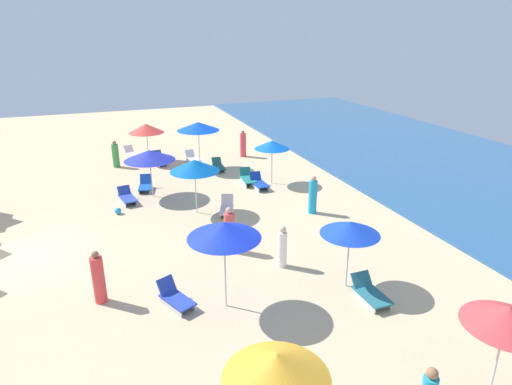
% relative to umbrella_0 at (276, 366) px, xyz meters
% --- Properties ---
extents(ground_plane, '(60.00, 60.00, 0.00)m').
position_rel_umbrella_0_xyz_m(ground_plane, '(-10.43, -5.46, -2.25)').
color(ground_plane, beige).
extents(ocean, '(60.00, 14.79, 0.12)m').
position_rel_umbrella_0_xyz_m(ocean, '(-10.43, 17.14, -2.19)').
color(ocean, '#2C5B8D').
rests_on(ocean, ground_plane).
extents(umbrella_0, '(1.95, 1.95, 2.51)m').
position_rel_umbrella_0_xyz_m(umbrella_0, '(0.00, 0.00, 0.00)').
color(umbrella_0, silver).
rests_on(umbrella_0, ground_plane).
extents(umbrella_1, '(2.43, 2.43, 2.34)m').
position_rel_umbrella_0_xyz_m(umbrella_1, '(-15.13, -0.19, -0.16)').
color(umbrella_1, silver).
rests_on(umbrella_1, ground_plane).
extents(lounge_chair_1_0, '(1.47, 0.84, 0.66)m').
position_rel_umbrella_0_xyz_m(lounge_chair_1_0, '(-14.74, -1.43, -2.00)').
color(lounge_chair_1_0, silver).
rests_on(lounge_chair_1_0, ground_plane).
extents(lounge_chair_1_1, '(1.32, 0.86, 0.71)m').
position_rel_umbrella_0_xyz_m(lounge_chair_1_1, '(-16.15, -0.41, -2.01)').
color(lounge_chair_1_1, silver).
rests_on(lounge_chair_1_1, ground_plane).
extents(umbrella_2, '(1.81, 1.81, 2.42)m').
position_rel_umbrella_0_xyz_m(umbrella_2, '(0.29, 5.04, -0.05)').
color(umbrella_2, silver).
rests_on(umbrella_2, ground_plane).
extents(umbrella_3, '(1.84, 1.84, 2.33)m').
position_rel_umbrella_0_xyz_m(umbrella_3, '(-14.91, 6.04, -0.14)').
color(umbrella_3, silver).
rests_on(umbrella_3, ground_plane).
extents(lounge_chair_3_0, '(1.39, 0.68, 0.72)m').
position_rel_umbrella_0_xyz_m(lounge_chair_3_0, '(-14.46, 5.14, -1.99)').
color(lounge_chair_3_0, silver).
rests_on(lounge_chair_3_0, ground_plane).
extents(lounge_chair_3_1, '(1.52, 0.73, 0.74)m').
position_rel_umbrella_0_xyz_m(lounge_chair_3_1, '(-15.28, 4.81, -1.97)').
color(lounge_chair_3_1, silver).
rests_on(lounge_chair_3_1, ground_plane).
extents(umbrella_4, '(2.11, 2.11, 2.38)m').
position_rel_umbrella_0_xyz_m(umbrella_4, '(-21.24, 0.43, -0.14)').
color(umbrella_4, silver).
rests_on(umbrella_4, ground_plane).
extents(lounge_chair_4_0, '(1.47, 0.81, 0.76)m').
position_rel_umbrella_0_xyz_m(lounge_chair_4_0, '(-20.50, 1.00, -1.97)').
color(lounge_chair_4_0, silver).
rests_on(lounge_chair_4_0, ground_plane).
extents(lounge_chair_4_1, '(1.63, 0.91, 0.70)m').
position_rel_umbrella_0_xyz_m(lounge_chair_4_1, '(-22.49, -0.47, -1.99)').
color(lounge_chair_4_1, silver).
rests_on(lounge_chair_4_1, ground_plane).
extents(umbrella_5, '(1.85, 1.85, 2.26)m').
position_rel_umbrella_0_xyz_m(umbrella_5, '(-4.83, 4.48, -0.20)').
color(umbrella_5, silver).
rests_on(umbrella_5, ground_plane).
extents(lounge_chair_5_0, '(1.41, 0.69, 0.64)m').
position_rel_umbrella_0_xyz_m(lounge_chair_5_0, '(-3.90, 4.75, -2.01)').
color(lounge_chair_5_0, silver).
rests_on(lounge_chair_5_0, ground_plane).
extents(umbrella_6, '(2.15, 2.15, 2.47)m').
position_rel_umbrella_0_xyz_m(umbrella_6, '(-12.36, 1.37, -0.04)').
color(umbrella_6, silver).
rests_on(umbrella_6, ground_plane).
extents(lounge_chair_6_0, '(1.43, 0.99, 0.72)m').
position_rel_umbrella_0_xyz_m(lounge_chair_6_0, '(-11.83, 2.61, -2.01)').
color(lounge_chair_6_0, silver).
rests_on(lounge_chair_6_0, ground_plane).
extents(umbrella_7, '(2.43, 2.43, 2.76)m').
position_rel_umbrella_0_xyz_m(umbrella_7, '(-18.82, 3.07, 0.27)').
color(umbrella_7, silver).
rests_on(umbrella_7, ground_plane).
extents(lounge_chair_7_0, '(1.33, 0.79, 0.68)m').
position_rel_umbrella_0_xyz_m(lounge_chair_7_0, '(-20.24, 2.96, -2.01)').
color(lounge_chair_7_0, silver).
rests_on(lounge_chair_7_0, ground_plane).
extents(lounge_chair_7_1, '(1.45, 0.63, 0.62)m').
position_rel_umbrella_0_xyz_m(lounge_chair_7_1, '(-18.11, 4.00, -2.02)').
color(lounge_chair_7_1, silver).
rests_on(lounge_chair_7_1, ground_plane).
extents(umbrella_8, '(2.10, 2.10, 2.72)m').
position_rel_umbrella_0_xyz_m(umbrella_8, '(-5.13, 0.57, 0.23)').
color(umbrella_8, silver).
rests_on(umbrella_8, ground_plane).
extents(lounge_chair_8_0, '(1.39, 1.03, 0.72)m').
position_rel_umbrella_0_xyz_m(lounge_chair_8_0, '(-5.68, -0.83, -2.00)').
color(lounge_chair_8_0, silver).
rests_on(lounge_chair_8_0, ground_plane).
extents(beachgoer_0, '(0.53, 0.53, 1.70)m').
position_rel_umbrella_0_xyz_m(beachgoer_0, '(-20.41, 6.30, -1.47)').
color(beachgoer_0, '#F24754').
rests_on(beachgoer_0, ground_plane).
extents(beachgoer_1, '(0.46, 0.46, 1.71)m').
position_rel_umbrella_0_xyz_m(beachgoer_1, '(-6.65, -2.91, -1.46)').
color(beachgoer_1, '#ED4245').
rests_on(beachgoer_1, ground_plane).
extents(beachgoer_2, '(0.56, 0.56, 1.74)m').
position_rel_umbrella_0_xyz_m(beachgoer_2, '(-8.41, 1.70, -1.44)').
color(beachgoer_2, '#D84C4B').
rests_on(beachgoer_2, ground_plane).
extents(beachgoer_4, '(0.37, 0.37, 1.52)m').
position_rel_umbrella_0_xyz_m(beachgoer_4, '(-6.70, 3.06, -1.53)').
color(beachgoer_4, white).
rests_on(beachgoer_4, ground_plane).
extents(beachgoer_5, '(0.56, 0.56, 1.59)m').
position_rel_umbrella_0_xyz_m(beachgoer_5, '(-20.84, -1.52, -1.52)').
color(beachgoer_5, '#41974B').
rests_on(beachgoer_5, ground_plane).
extents(beachgoer_6, '(0.49, 0.49, 1.73)m').
position_rel_umbrella_0_xyz_m(beachgoer_6, '(-10.56, 6.22, -1.44)').
color(beachgoer_6, '#1E9BCB').
rests_on(beachgoer_6, ground_plane).
extents(beach_ball_0, '(0.29, 0.29, 0.29)m').
position_rel_umbrella_0_xyz_m(beach_ball_0, '(-13.43, -1.95, -2.10)').
color(beach_ball_0, '#2490CA').
rests_on(beach_ball_0, ground_plane).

